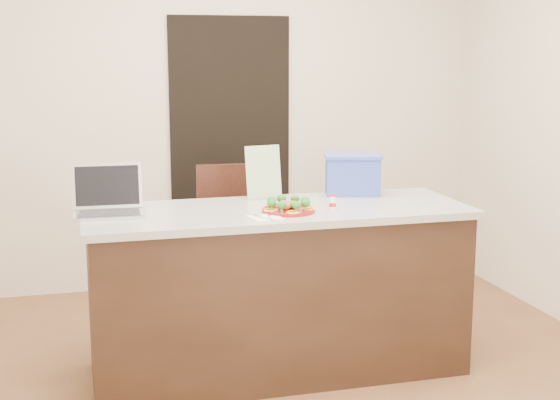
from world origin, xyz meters
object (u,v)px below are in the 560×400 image
object	(u,v)px
yogurt_bottle	(333,203)
blue_box	(353,174)
island	(277,290)
plate	(288,210)
chair	(235,234)
laptop	(108,200)
napkin	(265,218)

from	to	relation	value
yogurt_bottle	blue_box	size ratio (longest dim) A/B	0.21
island	plate	distance (m)	0.48
plate	chair	size ratio (longest dim) A/B	0.27
chair	blue_box	bearing A→B (deg)	-40.00
chair	plate	bearing A→B (deg)	-80.79
yogurt_bottle	blue_box	xyz separation A→B (m)	(0.26, 0.39, 0.09)
island	blue_box	world-z (taller)	blue_box
island	chair	distance (m)	0.87
island	blue_box	distance (m)	0.83
laptop	blue_box	world-z (taller)	laptop
island	chair	bearing A→B (deg)	93.53
plate	blue_box	world-z (taller)	blue_box
plate	chair	world-z (taller)	chair
yogurt_bottle	blue_box	world-z (taller)	blue_box
island	chair	world-z (taller)	chair
plate	yogurt_bottle	xyz separation A→B (m)	(0.25, 0.01, 0.02)
plate	laptop	xyz separation A→B (m)	(-0.91, 0.21, 0.06)
island	napkin	bearing A→B (deg)	-117.96
yogurt_bottle	laptop	xyz separation A→B (m)	(-1.16, 0.20, 0.04)
plate	napkin	world-z (taller)	plate
yogurt_bottle	blue_box	distance (m)	0.48
island	plate	world-z (taller)	plate
laptop	blue_box	bearing A→B (deg)	10.04
plate	napkin	size ratio (longest dim) A/B	1.86
yogurt_bottle	laptop	world-z (taller)	laptop
napkin	laptop	bearing A→B (deg)	156.28
yogurt_bottle	blue_box	bearing A→B (deg)	56.86
napkin	blue_box	size ratio (longest dim) A/B	0.39
blue_box	yogurt_bottle	bearing A→B (deg)	-107.61
plate	yogurt_bottle	bearing A→B (deg)	2.30
yogurt_bottle	chair	xyz separation A→B (m)	(-0.33, 0.96, -0.37)
napkin	chair	distance (m)	1.15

